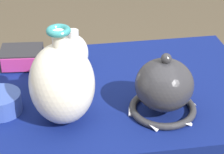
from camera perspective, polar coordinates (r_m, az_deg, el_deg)
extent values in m
cylinder|color=brown|center=(2.02, 11.01, -6.04)|extent=(0.04, 0.04, 0.75)
cube|color=brown|center=(1.47, -2.14, -2.29)|extent=(1.08, 0.65, 0.03)
cube|color=navy|center=(1.46, -2.15, -1.70)|extent=(1.10, 0.67, 0.01)
ellipsoid|color=white|center=(1.26, -6.54, -0.92)|extent=(0.19, 0.19, 0.25)
cylinder|color=white|center=(1.19, -6.94, 4.95)|extent=(0.04, 0.04, 0.05)
torus|color=teal|center=(1.18, -7.02, 6.03)|extent=(0.07, 0.07, 0.02)
torus|color=#2D2D33|center=(1.36, 6.63, -4.09)|extent=(0.21, 0.21, 0.02)
ellipsoid|color=#2D2D33|center=(1.31, 6.85, -1.00)|extent=(0.18, 0.18, 0.16)
sphere|color=#2D2D33|center=(1.27, 7.10, 2.40)|extent=(0.03, 0.03, 0.03)
cone|color=white|center=(1.39, 10.78, -3.65)|extent=(0.01, 0.03, 0.03)
cone|color=white|center=(1.44, 7.70, -1.87)|extent=(0.03, 0.03, 0.03)
cone|color=white|center=(1.42, 3.67, -2.24)|extent=(0.03, 0.03, 0.03)
cone|color=white|center=(1.34, 2.31, -4.52)|extent=(0.01, 0.03, 0.03)
cone|color=white|center=(1.28, 5.41, -6.59)|extent=(0.03, 0.03, 0.03)
cone|color=white|center=(1.30, 9.87, -6.08)|extent=(0.03, 0.03, 0.03)
cube|color=#232328|center=(1.63, -11.68, 2.57)|extent=(0.16, 0.13, 0.06)
cube|color=#B23384|center=(1.57, -11.92, 1.51)|extent=(0.13, 0.02, 0.05)
cylinder|color=#3851A8|center=(1.38, -14.35, -3.28)|extent=(0.13, 0.13, 0.06)
cylinder|color=gold|center=(1.47, -7.91, -0.05)|extent=(0.10, 0.10, 0.08)
torus|color=gold|center=(1.45, -8.02, 1.29)|extent=(0.11, 0.11, 0.01)
ellipsoid|color=white|center=(1.55, -4.99, 3.13)|extent=(0.10, 0.10, 0.14)
cylinder|color=white|center=(1.51, -5.12, 5.67)|extent=(0.04, 0.04, 0.02)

